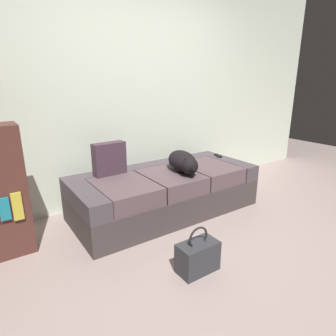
# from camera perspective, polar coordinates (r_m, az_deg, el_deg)

# --- Properties ---
(ground_plane) EXTENTS (10.00, 10.00, 0.00)m
(ground_plane) POSITION_cam_1_polar(r_m,az_deg,el_deg) (2.59, 13.22, -16.68)
(ground_plane) COLOR #A38D87
(back_wall) EXTENTS (6.40, 0.10, 2.80)m
(back_wall) POSITION_cam_1_polar(r_m,az_deg,el_deg) (3.53, -6.83, 16.62)
(back_wall) COLOR silver
(back_wall) RESTS_ON ground
(couch) EXTENTS (2.03, 0.89, 0.47)m
(couch) POSITION_cam_1_polar(r_m,az_deg,el_deg) (3.19, -0.52, -4.73)
(couch) COLOR #403736
(couch) RESTS_ON ground
(dog_dark) EXTENTS (0.39, 0.62, 0.22)m
(dog_dark) POSITION_cam_1_polar(r_m,az_deg,el_deg) (3.09, 3.05, 1.29)
(dog_dark) COLOR black
(dog_dark) RESTS_ON couch
(tv_remote) EXTENTS (0.09, 0.16, 0.02)m
(tv_remote) POSITION_cam_1_polar(r_m,az_deg,el_deg) (3.78, 9.95, 2.45)
(tv_remote) COLOR black
(tv_remote) RESTS_ON couch
(throw_pillow) EXTENTS (0.35, 0.14, 0.34)m
(throw_pillow) POSITION_cam_1_polar(r_m,az_deg,el_deg) (3.03, -11.63, 1.83)
(throw_pillow) COLOR #442F3B
(throw_pillow) RESTS_ON couch
(handbag) EXTENTS (0.32, 0.18, 0.38)m
(handbag) POSITION_cam_1_polar(r_m,az_deg,el_deg) (2.31, 5.94, -17.12)
(handbag) COLOR #303136
(handbag) RESTS_ON ground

